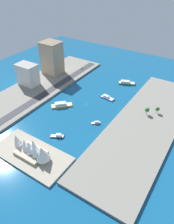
# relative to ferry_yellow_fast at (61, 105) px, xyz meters

# --- Properties ---
(ground_plane) EXTENTS (440.00, 440.00, 0.00)m
(ground_plane) POSITION_rel_ferry_yellow_fast_xyz_m (-23.93, -23.12, -2.23)
(ground_plane) COLOR #145684
(quay_west) EXTENTS (70.00, 240.00, 2.64)m
(quay_west) POSITION_rel_ferry_yellow_fast_xyz_m (-107.02, -23.12, -0.91)
(quay_west) COLOR gray
(quay_west) RESTS_ON ground_plane
(quay_east) EXTENTS (70.00, 240.00, 2.64)m
(quay_east) POSITION_rel_ferry_yellow_fast_xyz_m (59.16, -23.12, -0.91)
(quay_east) COLOR gray
(quay_east) RESTS_ON ground_plane
(peninsula_point) EXTENTS (81.19, 38.90, 2.00)m
(peninsula_point) POSITION_rel_ferry_yellow_fast_xyz_m (-28.84, 84.43, -1.23)
(peninsula_point) COLOR #A89E89
(peninsula_point) RESTS_ON ground_plane
(road_strip) EXTENTS (11.66, 228.00, 0.15)m
(road_strip) POSITION_rel_ferry_yellow_fast_xyz_m (37.18, -23.12, 0.48)
(road_strip) COLOR #38383D
(road_strip) RESTS_ON quay_east
(ferry_yellow_fast) EXTENTS (25.00, 25.35, 5.79)m
(ferry_yellow_fast) POSITION_rel_ferry_yellow_fast_xyz_m (0.00, 0.00, 0.00)
(ferry_yellow_fast) COLOR yellow
(ferry_yellow_fast) RESTS_ON ground_plane
(ferry_green_doubledeck) EXTENTS (26.14, 17.15, 5.32)m
(ferry_green_doubledeck) POSITION_rel_ferry_yellow_fast_xyz_m (-45.83, -103.50, -0.15)
(ferry_green_doubledeck) COLOR #2D8C4C
(ferry_green_doubledeck) RESTS_ON ground_plane
(patrol_launch_navy) EXTENTS (15.28, 11.53, 3.93)m
(patrol_launch_navy) POSITION_rel_ferry_yellow_fast_xyz_m (-33.70, 49.23, -0.87)
(patrol_launch_navy) COLOR #1E284C
(patrol_launch_navy) RESTS_ON ground_plane
(catamaran_blue) EXTENTS (21.01, 9.15, 4.21)m
(catamaran_blue) POSITION_rel_ferry_yellow_fast_xyz_m (-41.37, -50.13, -0.79)
(catamaran_blue) COLOR blue
(catamaran_blue) RESTS_ON ground_plane
(yacht_sleek_gray) EXTENTS (10.57, 9.83, 3.36)m
(yacht_sleek_gray) POSITION_rel_ferry_yellow_fast_xyz_m (-57.14, 6.42, -1.05)
(yacht_sleek_gray) COLOR #999EA3
(yacht_sleek_gray) RESTS_ON ground_plane
(hotel_broad_white) EXTENTS (30.52, 20.74, 31.87)m
(hotel_broad_white) POSITION_rel_ferry_yellow_fast_xyz_m (76.36, -17.70, 16.38)
(hotel_broad_white) COLOR silver
(hotel_broad_white) RESTS_ON quay_east
(apartment_midrise_tan) EXTENTS (30.68, 27.17, 51.05)m
(apartment_midrise_tan) POSITION_rel_ferry_yellow_fast_xyz_m (72.43, -69.45, 25.97)
(apartment_midrise_tan) COLOR tan
(apartment_midrise_tan) RESTS_ON quay_east
(sedan_silver) EXTENTS (2.05, 4.35, 1.61)m
(sedan_silver) POSITION_rel_ferry_yellow_fast_xyz_m (33.32, -52.34, 1.35)
(sedan_silver) COLOR black
(sedan_silver) RESTS_ON road_strip
(pickup_red) EXTENTS (2.17, 5.07, 1.44)m
(pickup_red) POSITION_rel_ferry_yellow_fast_xyz_m (34.86, -4.74, 1.28)
(pickup_red) COLOR black
(pickup_red) RESTS_ON road_strip
(taxi_yellow_cab) EXTENTS (2.01, 4.22, 1.52)m
(taxi_yellow_cab) POSITION_rel_ferry_yellow_fast_xyz_m (39.59, -106.80, 1.31)
(taxi_yellow_cab) COLOR black
(taxi_yellow_cab) RESTS_ON road_strip
(traffic_light_waterfront) EXTENTS (0.36, 0.36, 6.50)m
(traffic_light_waterfront) POSITION_rel_ferry_yellow_fast_xyz_m (29.99, -48.15, 4.75)
(traffic_light_waterfront) COLOR black
(traffic_light_waterfront) RESTS_ON quay_east
(opera_landmark) EXTENTS (47.10, 20.12, 22.05)m
(opera_landmark) POSITION_rel_ferry_yellow_fast_xyz_m (-32.26, 84.43, 8.23)
(opera_landmark) COLOR #BCAD93
(opera_landmark) RESTS_ON peninsula_point
(park_tree_cluster) EXTENTS (15.22, 15.18, 9.36)m
(park_tree_cluster) POSITION_rel_ferry_yellow_fast_xyz_m (-105.53, -44.94, 6.59)
(park_tree_cluster) COLOR brown
(park_tree_cluster) RESTS_ON quay_west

